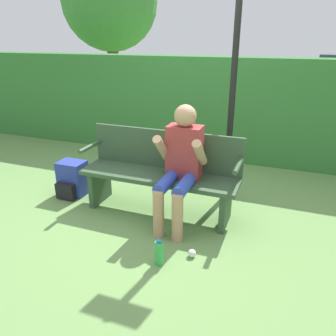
{
  "coord_description": "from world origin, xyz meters",
  "views": [
    {
      "loc": [
        1.26,
        -3.05,
        1.87
      ],
      "look_at": [
        0.15,
        -0.1,
        0.6
      ],
      "focal_mm": 35.0,
      "sensor_mm": 36.0,
      "label": 1
    }
  ],
  "objects_px": {
    "park_bench": "(161,172)",
    "water_bottle": "(159,253)",
    "person_seated": "(181,161)",
    "backpack": "(72,179)",
    "signpost": "(234,69)",
    "tree": "(110,2)"
  },
  "relations": [
    {
      "from": "park_bench",
      "to": "water_bottle",
      "type": "xyz_separation_m",
      "value": [
        0.35,
        -0.92,
        -0.36
      ]
    },
    {
      "from": "person_seated",
      "to": "backpack",
      "type": "bearing_deg",
      "value": 175.53
    },
    {
      "from": "water_bottle",
      "to": "signpost",
      "type": "distance_m",
      "value": 2.08
    },
    {
      "from": "person_seated",
      "to": "tree",
      "type": "relative_size",
      "value": 0.31
    },
    {
      "from": "backpack",
      "to": "signpost",
      "type": "xyz_separation_m",
      "value": [
        1.82,
        0.59,
        1.33
      ]
    },
    {
      "from": "person_seated",
      "to": "tree",
      "type": "distance_m",
      "value": 7.0
    },
    {
      "from": "person_seated",
      "to": "signpost",
      "type": "distance_m",
      "value": 1.16
    },
    {
      "from": "backpack",
      "to": "park_bench",
      "type": "bearing_deg",
      "value": 1.39
    },
    {
      "from": "park_bench",
      "to": "backpack",
      "type": "relative_size",
      "value": 4.04
    },
    {
      "from": "park_bench",
      "to": "person_seated",
      "type": "height_order",
      "value": "person_seated"
    },
    {
      "from": "person_seated",
      "to": "backpack",
      "type": "relative_size",
      "value": 2.86
    },
    {
      "from": "backpack",
      "to": "water_bottle",
      "type": "relative_size",
      "value": 1.8
    },
    {
      "from": "park_bench",
      "to": "backpack",
      "type": "height_order",
      "value": "park_bench"
    },
    {
      "from": "water_bottle",
      "to": "park_bench",
      "type": "bearing_deg",
      "value": 110.89
    },
    {
      "from": "water_bottle",
      "to": "person_seated",
      "type": "bearing_deg",
      "value": 95.12
    },
    {
      "from": "backpack",
      "to": "tree",
      "type": "distance_m",
      "value": 6.39
    },
    {
      "from": "water_bottle",
      "to": "signpost",
      "type": "bearing_deg",
      "value": 79.09
    },
    {
      "from": "backpack",
      "to": "signpost",
      "type": "distance_m",
      "value": 2.33
    },
    {
      "from": "signpost",
      "to": "backpack",
      "type": "bearing_deg",
      "value": -161.98
    },
    {
      "from": "water_bottle",
      "to": "signpost",
      "type": "relative_size",
      "value": 0.09
    },
    {
      "from": "person_seated",
      "to": "water_bottle",
      "type": "height_order",
      "value": "person_seated"
    },
    {
      "from": "park_bench",
      "to": "person_seated",
      "type": "distance_m",
      "value": 0.38
    }
  ]
}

